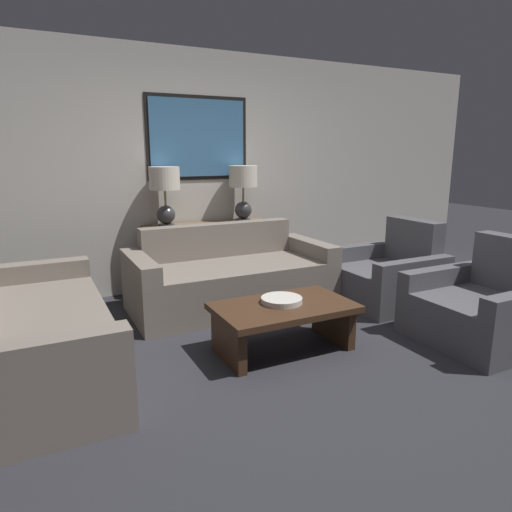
% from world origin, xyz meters
% --- Properties ---
extents(ground_plane, '(20.00, 20.00, 0.00)m').
position_xyz_m(ground_plane, '(0.00, 0.00, 0.00)').
color(ground_plane, '#28282D').
extents(back_wall, '(8.18, 0.12, 2.65)m').
position_xyz_m(back_wall, '(0.00, 2.38, 1.33)').
color(back_wall, beige).
rests_on(back_wall, ground_plane).
extents(console_table, '(1.40, 0.36, 0.77)m').
position_xyz_m(console_table, '(0.00, 2.12, 0.38)').
color(console_table, brown).
rests_on(console_table, ground_plane).
extents(table_lamp_left, '(0.32, 0.32, 0.63)m').
position_xyz_m(table_lamp_left, '(-0.46, 2.12, 1.18)').
color(table_lamp_left, '#333338').
rests_on(table_lamp_left, console_table).
extents(table_lamp_right, '(0.32, 0.32, 0.63)m').
position_xyz_m(table_lamp_right, '(0.46, 2.12, 1.18)').
color(table_lamp_right, '#333338').
rests_on(table_lamp_right, console_table).
extents(couch_by_back_wall, '(2.02, 0.94, 0.81)m').
position_xyz_m(couch_by_back_wall, '(0.00, 1.45, 0.28)').
color(couch_by_back_wall, slate).
rests_on(couch_by_back_wall, ground_plane).
extents(couch_by_side, '(0.94, 2.02, 0.81)m').
position_xyz_m(couch_by_side, '(-1.85, 0.69, 0.28)').
color(couch_by_side, slate).
rests_on(couch_by_side, ground_plane).
extents(coffee_table, '(1.09, 0.65, 0.38)m').
position_xyz_m(coffee_table, '(-0.06, 0.26, 0.28)').
color(coffee_table, '#3D2616').
rests_on(coffee_table, ground_plane).
extents(decorative_bowl, '(0.33, 0.33, 0.04)m').
position_xyz_m(decorative_bowl, '(-0.06, 0.31, 0.40)').
color(decorative_bowl, beige).
rests_on(decorative_bowl, coffee_table).
extents(armchair_near_back_wall, '(0.93, 0.94, 0.86)m').
position_xyz_m(armchair_near_back_wall, '(1.53, 0.83, 0.27)').
color(armchair_near_back_wall, '#4C4C51').
rests_on(armchair_near_back_wall, ground_plane).
extents(armchair_near_camera, '(0.93, 0.94, 0.86)m').
position_xyz_m(armchair_near_camera, '(1.53, -0.31, 0.27)').
color(armchair_near_camera, '#4C4C51').
rests_on(armchair_near_camera, ground_plane).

